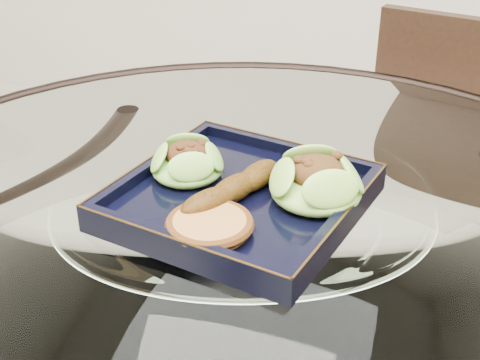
% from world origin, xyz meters
% --- Properties ---
extents(dining_table, '(1.13, 1.13, 0.77)m').
position_xyz_m(dining_table, '(-0.00, -0.00, 0.60)').
color(dining_table, white).
rests_on(dining_table, ground).
extents(dining_chair, '(0.45, 0.45, 0.86)m').
position_xyz_m(dining_chair, '(0.23, 0.50, 0.48)').
color(dining_chair, black).
rests_on(dining_chair, ground).
extents(navy_plate, '(0.32, 0.32, 0.02)m').
position_xyz_m(navy_plate, '(-0.01, 0.04, 0.77)').
color(navy_plate, black).
rests_on(navy_plate, dining_table).
extents(lettuce_wrap_left, '(0.09, 0.09, 0.03)m').
position_xyz_m(lettuce_wrap_left, '(-0.09, 0.06, 0.80)').
color(lettuce_wrap_left, '#5EA931').
rests_on(lettuce_wrap_left, navy_plate).
extents(lettuce_wrap_right, '(0.11, 0.11, 0.04)m').
position_xyz_m(lettuce_wrap_right, '(0.07, 0.05, 0.80)').
color(lettuce_wrap_right, '#5B972B').
rests_on(lettuce_wrap_right, navy_plate).
extents(roasted_plantain, '(0.09, 0.15, 0.03)m').
position_xyz_m(roasted_plantain, '(-0.02, 0.02, 0.80)').
color(roasted_plantain, '#593409').
rests_on(roasted_plantain, navy_plate).
extents(crumb_patty, '(0.11, 0.11, 0.02)m').
position_xyz_m(crumb_patty, '(-0.02, -0.05, 0.79)').
color(crumb_patty, '#AA7038').
rests_on(crumb_patty, navy_plate).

